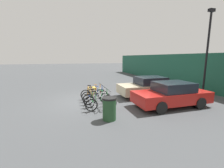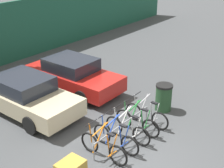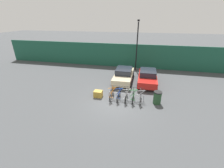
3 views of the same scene
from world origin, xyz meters
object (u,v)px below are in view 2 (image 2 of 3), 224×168
Objects in this scene: bicycle_white at (127,129)px; bicycle_silver at (147,115)px; bicycle_orange at (103,147)px; bicycle_blue at (115,138)px; bicycle_green at (137,122)px; trash_bin at (164,97)px; bike_rack at (123,126)px; car_red at (73,75)px; car_beige at (25,95)px.

bicycle_silver is at bearing 1.71° from bicycle_white.
bicycle_blue is at bearing 3.65° from bicycle_orange.
bicycle_green is at bearing -176.64° from bicycle_silver.
bicycle_green is (0.56, 0.00, 0.00)m from bicycle_white.
bicycle_orange is at bearing -178.99° from trash_bin.
bicycle_orange is at bearing -172.80° from bike_rack.
bicycle_blue is 0.40× the size of car_red.
car_beige is 5.09m from trash_bin.
car_red is at bearing 85.92° from bicycle_silver.
car_red is at bearing 59.31° from bicycle_blue.
bicycle_blue is (0.58, 0.00, 0.00)m from bicycle_orange.
bicycle_blue is (-0.59, -0.15, -0.10)m from bike_rack.
bicycle_blue is at bearing -87.67° from car_beige.
bicycle_blue is at bearing 178.58° from bicycle_green.
car_red is (1.67, 3.97, 0.31)m from bicycle_white.
bicycle_silver is 0.40× the size of car_red.
bicycle_orange is 4.91m from car_red.
bicycle_silver reaches higher than trash_bin.
bicycle_orange and bicycle_green have the same top height.
bicycle_silver is 0.39× the size of car_beige.
bicycle_green is at bearing 3.65° from bicycle_orange.
bike_rack is 3.94m from car_beige.
car_beige is (-1.35, 4.00, 0.31)m from bicycle_green.
car_red reaches higher than bicycle_white.
bicycle_blue is 1.18m from bicycle_green.
car_red is (1.70, 3.83, 0.22)m from bike_rack.
car_beige is (-0.76, 3.86, 0.22)m from bike_rack.
bicycle_green is at bearing -71.43° from car_beige.
bicycle_silver is (0.59, 0.00, 0.00)m from bicycle_green.
bike_rack is 1.69× the size of bicycle_white.
bicycle_white reaches higher than trash_bin.
bicycle_orange is 0.58m from bicycle_blue.
bike_rack is 0.66× the size of car_beige.
bicycle_silver is 4.46m from car_beige.
car_red reaches higher than bicycle_blue.
bicycle_silver is (1.15, 0.00, 0.00)m from bicycle_white.
bicycle_orange is 0.40× the size of car_red.
bike_rack is at bearing -113.90° from car_red.
bicycle_white is (0.03, -0.15, -0.10)m from bike_rack.
bicycle_orange is 1.21m from bicycle_white.
bike_rack is 2.81× the size of trash_bin.
bicycle_blue is 0.62m from bicycle_white.
bicycle_green is (1.76, 0.00, 0.00)m from bicycle_orange.
car_red is 3.99m from trash_bin.
bicycle_silver is at bearing 3.65° from bicycle_orange.
bicycle_blue is 1.77m from bicycle_silver.
bicycle_white is 0.56m from bicycle_green.
trash_bin is (0.77, -3.91, -0.17)m from car_red.
bicycle_green is 1.66× the size of trash_bin.
bicycle_blue is at bearing -165.96° from bike_rack.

